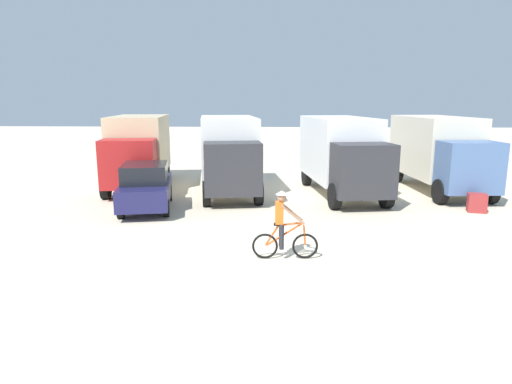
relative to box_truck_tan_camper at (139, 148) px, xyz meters
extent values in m
plane|color=beige|center=(5.46, -9.87, -1.87)|extent=(120.00, 120.00, 0.00)
cube|color=#CCB78E|center=(-0.09, 0.57, 0.13)|extent=(3.15, 5.50, 2.70)
cube|color=#B21E1E|center=(0.42, -2.79, -0.37)|extent=(2.40, 1.81, 2.00)
cube|color=black|center=(0.52, -3.49, -0.02)|extent=(2.01, 0.38, 0.80)
cylinder|color=black|center=(1.41, -2.54, -1.37)|extent=(0.47, 1.04, 1.00)
cylinder|color=black|center=(-0.60, -2.85, -1.37)|extent=(0.47, 1.04, 1.00)
cylinder|color=black|center=(0.67, 2.39, -1.37)|extent=(0.47, 1.04, 1.00)
cylinder|color=black|center=(-1.35, 2.09, -1.37)|extent=(0.47, 1.04, 1.00)
cube|color=white|center=(4.35, -0.55, 0.13)|extent=(3.18, 5.51, 2.70)
cube|color=#2D2D33|center=(4.87, -3.91, -0.37)|extent=(2.41, 1.82, 2.00)
cube|color=black|center=(4.98, -4.60, -0.02)|extent=(2.01, 0.39, 0.80)
cylinder|color=black|center=(5.86, -3.65, -1.37)|extent=(0.47, 1.04, 1.00)
cylinder|color=black|center=(3.85, -3.97, -1.37)|extent=(0.47, 1.04, 1.00)
cylinder|color=black|center=(5.09, 1.28, -1.37)|extent=(0.47, 1.04, 1.00)
cylinder|color=black|center=(3.08, 0.96, -1.37)|extent=(0.47, 1.04, 1.00)
cube|color=white|center=(9.30, -0.84, 0.13)|extent=(3.15, 5.50, 2.70)
cube|color=#2D2D33|center=(9.81, -4.20, -0.37)|extent=(2.40, 1.81, 2.00)
cube|color=black|center=(9.92, -4.89, -0.02)|extent=(2.01, 0.38, 0.80)
cylinder|color=black|center=(10.81, -3.95, -1.37)|extent=(0.47, 1.04, 1.00)
cylinder|color=black|center=(8.79, -4.25, -1.37)|extent=(0.47, 1.04, 1.00)
cylinder|color=black|center=(10.06, 0.99, -1.37)|extent=(0.47, 1.04, 1.00)
cylinder|color=black|center=(8.04, 0.68, -1.37)|extent=(0.47, 1.04, 1.00)
cube|color=beige|center=(13.87, 0.21, 0.13)|extent=(2.82, 5.38, 2.70)
cube|color=#4C6B9E|center=(14.15, -3.18, -0.37)|extent=(2.32, 1.68, 2.00)
cube|color=black|center=(14.21, -3.88, -0.02)|extent=(2.02, 0.25, 0.80)
cylinder|color=black|center=(15.16, -3.00, -1.37)|extent=(0.40, 1.02, 1.00)
cylinder|color=black|center=(13.12, -3.16, -1.37)|extent=(0.40, 1.02, 1.00)
cylinder|color=black|center=(14.75, 1.98, -1.37)|extent=(0.40, 1.02, 1.00)
cylinder|color=black|center=(12.71, 1.81, -1.37)|extent=(0.40, 1.02, 1.00)
cube|color=#1E1E4C|center=(1.63, -4.54, -1.17)|extent=(2.53, 4.46, 0.76)
cube|color=black|center=(1.66, -4.69, -0.45)|extent=(1.97, 2.37, 0.68)
cylinder|color=black|center=(0.61, -3.41, -1.55)|extent=(0.34, 0.67, 0.64)
cylinder|color=black|center=(2.14, -3.11, -1.55)|extent=(0.34, 0.67, 0.64)
cylinder|color=black|center=(1.11, -5.97, -1.55)|extent=(0.34, 0.67, 0.64)
cylinder|color=black|center=(2.64, -5.67, -1.55)|extent=(0.34, 0.67, 0.64)
torus|color=black|center=(7.34, -9.77, -1.53)|extent=(0.68, 0.09, 0.68)
cylinder|color=silver|center=(7.34, -9.77, -1.53)|extent=(0.08, 0.08, 0.08)
torus|color=black|center=(6.29, -9.83, -1.53)|extent=(0.68, 0.09, 0.68)
cylinder|color=silver|center=(6.29, -9.83, -1.53)|extent=(0.08, 0.08, 0.08)
cylinder|color=#E05119|center=(6.79, -9.80, -1.21)|extent=(1.03, 0.10, 0.68)
cylinder|color=#E05119|center=(6.96, -9.79, -0.93)|extent=(0.66, 0.08, 0.13)
cylinder|color=#E05119|center=(6.46, -9.82, -1.25)|extent=(0.39, 0.07, 0.59)
cylinder|color=#E05119|center=(7.31, -9.78, -1.21)|extent=(0.10, 0.05, 0.64)
cylinder|color=silver|center=(7.29, -9.78, -0.89)|extent=(0.06, 0.52, 0.04)
cube|color=black|center=(6.63, -9.81, -0.94)|extent=(0.25, 0.13, 0.06)
cube|color=orange|center=(6.65, -9.81, -0.63)|extent=(0.22, 0.33, 0.56)
sphere|color=#A87A5B|center=(6.71, -9.80, -0.23)|extent=(0.22, 0.22, 0.22)
cone|color=silver|center=(6.71, -9.80, -0.10)|extent=(0.32, 0.32, 0.10)
cylinder|color=#26262B|center=(6.71, -9.68, -1.24)|extent=(0.12, 0.12, 0.66)
cylinder|color=#26262B|center=(6.72, -9.93, -1.24)|extent=(0.12, 0.12, 0.66)
cylinder|color=#A87A5B|center=(6.98, -9.61, -0.65)|extent=(0.63, 0.12, 0.53)
cylinder|color=#A87A5B|center=(7.00, -9.97, -0.65)|extent=(0.63, 0.06, 0.53)
cube|color=#9E2D2D|center=(14.02, -4.44, -1.53)|extent=(0.74, 0.65, 0.69)
camera|label=1|loc=(6.57, -20.98, 2.19)|focal=31.40mm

